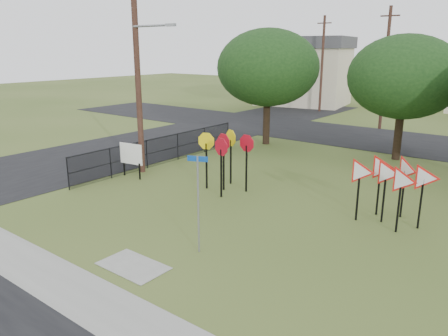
# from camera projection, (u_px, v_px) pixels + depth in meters

# --- Properties ---
(ground) EXTENTS (140.00, 140.00, 0.00)m
(ground) POSITION_uv_depth(u_px,v_px,m) (190.00, 238.00, 14.33)
(ground) COLOR #425720
(sidewalk) EXTENTS (30.00, 1.60, 0.02)m
(sidewalk) POSITION_uv_depth(u_px,v_px,m) (79.00, 293.00, 11.14)
(sidewalk) COLOR gray
(sidewalk) RESTS_ON ground
(planting_strip) EXTENTS (30.00, 0.80, 0.02)m
(planting_strip) POSITION_uv_depth(u_px,v_px,m) (34.00, 315.00, 10.22)
(planting_strip) COLOR #425720
(planting_strip) RESTS_ON ground
(street_left) EXTENTS (8.00, 50.00, 0.02)m
(street_left) POSITION_uv_depth(u_px,v_px,m) (157.00, 142.00, 29.04)
(street_left) COLOR black
(street_left) RESTS_ON ground
(street_far) EXTENTS (60.00, 8.00, 0.02)m
(street_far) POSITION_uv_depth(u_px,v_px,m) (389.00, 140.00, 29.54)
(street_far) COLOR black
(street_far) RESTS_ON ground
(curb_pad) EXTENTS (2.00, 1.20, 0.02)m
(curb_pad) POSITION_uv_depth(u_px,v_px,m) (133.00, 266.00, 12.50)
(curb_pad) COLOR gray
(curb_pad) RESTS_ON ground
(street_name_sign) EXTENTS (0.58, 0.26, 3.03)m
(street_name_sign) POSITION_uv_depth(u_px,v_px,m) (198.00, 198.00, 12.94)
(street_name_sign) COLOR gray
(street_name_sign) RESTS_ON ground
(stop_sign_cluster) EXTENTS (2.41, 1.99, 2.54)m
(stop_sign_cluster) POSITION_uv_depth(u_px,v_px,m) (226.00, 148.00, 18.75)
(stop_sign_cluster) COLOR black
(stop_sign_cluster) RESTS_ON ground
(yield_sign_cluster) EXTENTS (2.99, 1.80, 2.35)m
(yield_sign_cluster) POSITION_uv_depth(u_px,v_px,m) (392.00, 176.00, 15.22)
(yield_sign_cluster) COLOR black
(yield_sign_cluster) RESTS_ON ground
(info_board) EXTENTS (1.33, 0.22, 1.67)m
(info_board) POSITION_uv_depth(u_px,v_px,m) (131.00, 155.00, 20.82)
(info_board) COLOR black
(info_board) RESTS_ON ground
(utility_pole_main) EXTENTS (3.55, 0.33, 10.00)m
(utility_pole_main) POSITION_uv_depth(u_px,v_px,m) (138.00, 66.00, 20.65)
(utility_pole_main) COLOR #492C21
(utility_pole_main) RESTS_ON ground
(far_pole_a) EXTENTS (1.40, 0.24, 9.00)m
(far_pole_a) POSITION_uv_depth(u_px,v_px,m) (385.00, 68.00, 32.54)
(far_pole_a) COLOR #492C21
(far_pole_a) RESTS_ON ground
(far_pole_c) EXTENTS (1.40, 0.24, 9.00)m
(far_pole_c) POSITION_uv_depth(u_px,v_px,m) (322.00, 64.00, 41.85)
(far_pole_c) COLOR #492C21
(far_pole_c) RESTS_ON ground
(fence_run) EXTENTS (0.05, 11.55, 1.50)m
(fence_run) POSITION_uv_depth(u_px,v_px,m) (163.00, 150.00, 23.38)
(fence_run) COLOR black
(fence_run) RESTS_ON ground
(house_left) EXTENTS (10.58, 8.88, 7.20)m
(house_left) POSITION_uv_depth(u_px,v_px,m) (304.00, 71.00, 47.51)
(house_left) COLOR beige
(house_left) RESTS_ON ground
(tree_near_left) EXTENTS (6.40, 6.40, 7.27)m
(tree_near_left) POSITION_uv_depth(u_px,v_px,m) (268.00, 68.00, 27.24)
(tree_near_left) COLOR black
(tree_near_left) RESTS_ON ground
(tree_near_mid) EXTENTS (6.00, 6.00, 6.80)m
(tree_near_mid) POSITION_uv_depth(u_px,v_px,m) (404.00, 77.00, 23.35)
(tree_near_mid) COLOR black
(tree_near_mid) RESTS_ON ground
(tree_far_left) EXTENTS (6.80, 6.80, 7.73)m
(tree_far_left) POSITION_uv_depth(u_px,v_px,m) (269.00, 57.00, 45.25)
(tree_far_left) COLOR black
(tree_far_left) RESTS_ON ground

